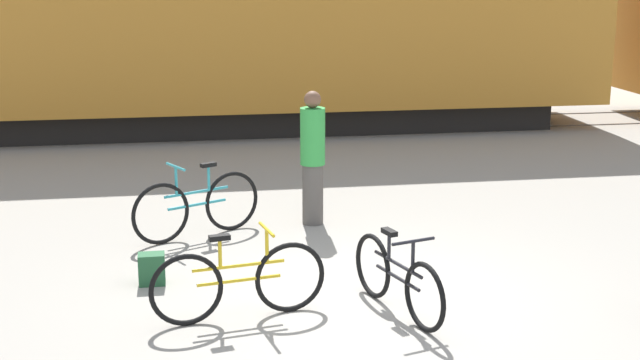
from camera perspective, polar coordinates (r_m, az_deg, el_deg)
name	(u,v)px	position (r m, az deg, el deg)	size (l,w,h in m)	color
ground_plane	(370,300)	(9.20, 3.20, -7.68)	(80.00, 80.00, 0.00)	gray
rail_near	(272,135)	(17.81, -3.09, 2.92)	(55.49, 0.07, 0.01)	#4C4238
rail_far	(265,122)	(19.22, -3.57, 3.71)	(55.49, 0.07, 0.01)	#4C4238
bicycle_black	(397,279)	(8.77, 4.98, -6.30)	(0.57, 1.59, 0.83)	black
bicycle_yellow	(239,281)	(8.64, -5.19, -6.48)	(1.72, 0.46, 0.89)	black
bicycle_teal	(197,206)	(11.21, -7.87, -1.64)	(1.60, 0.85, 0.96)	black
person_in_green	(313,157)	(11.56, -0.47, 1.45)	(0.32, 0.32, 1.76)	#514C47
backpack	(152,269)	(9.73, -10.72, -5.62)	(0.28, 0.20, 0.34)	#235633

